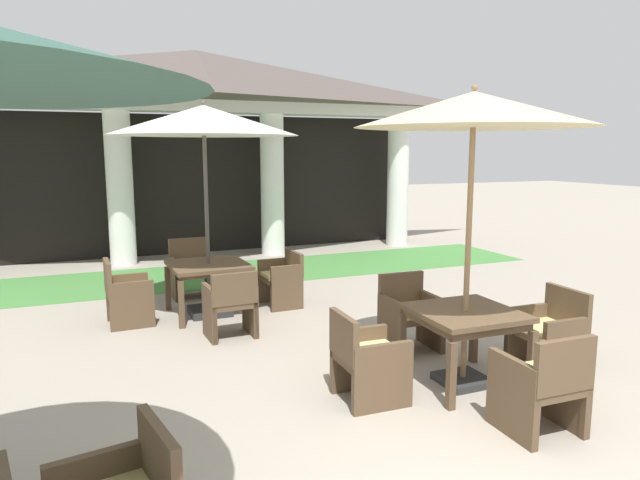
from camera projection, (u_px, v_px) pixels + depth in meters
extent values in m
cylinder|color=white|center=(120.00, 189.00, 11.25)|extent=(0.51, 0.51, 3.05)
cylinder|color=white|center=(272.00, 185.00, 12.45)|extent=(0.51, 0.51, 3.05)
cylinder|color=white|center=(398.00, 182.00, 13.66)|extent=(0.51, 0.51, 3.05)
cube|color=white|center=(197.00, 106.00, 11.59)|extent=(10.29, 0.70, 0.24)
pyramid|color=#514742|center=(196.00, 75.00, 11.50)|extent=(10.69, 2.59, 0.99)
cube|color=black|center=(192.00, 185.00, 12.67)|extent=(10.09, 0.16, 3.05)
cube|color=#47843D|center=(220.00, 274.00, 10.60)|extent=(12.49, 2.21, 0.01)
cube|color=brown|center=(465.00, 312.00, 5.55)|extent=(0.99, 0.99, 0.05)
cube|color=brown|center=(465.00, 319.00, 5.56)|extent=(0.91, 0.91, 0.08)
cube|color=brown|center=(451.00, 376.00, 5.04)|extent=(0.07, 0.07, 0.62)
cube|color=brown|center=(532.00, 363.00, 5.36)|extent=(0.07, 0.07, 0.62)
cube|color=brown|center=(402.00, 344.00, 5.87)|extent=(0.07, 0.07, 0.62)
cube|color=brown|center=(474.00, 334.00, 6.19)|extent=(0.07, 0.07, 0.62)
cube|color=#2D2D2D|center=(463.00, 380.00, 5.66)|extent=(0.46, 0.46, 0.07)
cylinder|color=olive|center=(468.00, 253.00, 5.46)|extent=(0.05, 0.05, 2.63)
cone|color=beige|center=(474.00, 109.00, 5.24)|extent=(2.23, 2.23, 0.33)
sphere|color=olive|center=(475.00, 88.00, 5.21)|extent=(0.06, 0.06, 0.06)
cube|color=brown|center=(411.00, 316.00, 6.54)|extent=(0.59, 0.56, 0.07)
cube|color=#E0CC7F|center=(411.00, 311.00, 6.54)|extent=(0.54, 0.52, 0.05)
cube|color=brown|center=(401.00, 290.00, 6.74)|extent=(0.58, 0.07, 0.42)
cube|color=brown|center=(431.00, 321.00, 6.65)|extent=(0.07, 0.55, 0.64)
cube|color=brown|center=(390.00, 326.00, 6.46)|extent=(0.07, 0.55, 0.64)
cube|color=brown|center=(442.00, 338.00, 6.45)|extent=(0.06, 0.06, 0.37)
cube|color=brown|center=(401.00, 344.00, 6.26)|extent=(0.06, 0.06, 0.37)
cube|color=brown|center=(419.00, 326.00, 6.90)|extent=(0.06, 0.06, 0.37)
cube|color=brown|center=(381.00, 331.00, 6.71)|extent=(0.06, 0.06, 0.37)
cube|color=brown|center=(370.00, 358.00, 5.23)|extent=(0.59, 0.56, 0.07)
cube|color=#E0CC7F|center=(370.00, 352.00, 5.23)|extent=(0.55, 0.51, 0.05)
cube|color=brown|center=(344.00, 337.00, 5.10)|extent=(0.07, 0.54, 0.41)
cube|color=brown|center=(359.00, 358.00, 5.48)|extent=(0.58, 0.08, 0.62)
cube|color=brown|center=(383.00, 378.00, 5.02)|extent=(0.58, 0.08, 0.62)
cube|color=brown|center=(383.00, 368.00, 5.59)|extent=(0.06, 0.06, 0.36)
cube|color=brown|center=(408.00, 387.00, 5.14)|extent=(0.06, 0.06, 0.36)
cube|color=brown|center=(334.00, 375.00, 5.40)|extent=(0.06, 0.06, 0.36)
cube|color=brown|center=(355.00, 395.00, 4.95)|extent=(0.06, 0.06, 0.36)
cube|color=brown|center=(539.00, 384.00, 4.65)|extent=(0.58, 0.58, 0.07)
cube|color=#E0CC7F|center=(539.00, 377.00, 4.65)|extent=(0.53, 0.53, 0.05)
cube|color=brown|center=(565.00, 366.00, 4.37)|extent=(0.57, 0.07, 0.43)
cube|color=brown|center=(512.00, 397.00, 4.57)|extent=(0.07, 0.57, 0.66)
cube|color=brown|center=(563.00, 388.00, 4.76)|extent=(0.07, 0.57, 0.66)
cube|color=brown|center=(492.00, 401.00, 4.83)|extent=(0.06, 0.06, 0.37)
cube|color=brown|center=(539.00, 392.00, 5.02)|extent=(0.06, 0.06, 0.37)
cube|color=brown|center=(534.00, 428.00, 4.36)|extent=(0.06, 0.06, 0.37)
cube|color=brown|center=(585.00, 417.00, 4.55)|extent=(0.06, 0.06, 0.37)
cube|color=brown|center=(546.00, 333.00, 5.97)|extent=(0.59, 0.62, 0.07)
cube|color=#E0CC7F|center=(547.00, 328.00, 5.96)|extent=(0.54, 0.57, 0.05)
cube|color=brown|center=(567.00, 308.00, 6.02)|extent=(0.08, 0.60, 0.43)
cube|color=brown|center=(566.00, 349.00, 5.72)|extent=(0.57, 0.07, 0.62)
cube|color=brown|center=(527.00, 333.00, 6.24)|extent=(0.57, 0.07, 0.62)
cube|color=brown|center=(544.00, 365.00, 5.66)|extent=(0.06, 0.06, 0.36)
cube|color=brown|center=(508.00, 347.00, 6.16)|extent=(0.06, 0.06, 0.36)
cube|color=brown|center=(584.00, 358.00, 5.84)|extent=(0.06, 0.06, 0.36)
cube|color=brown|center=(545.00, 342.00, 6.34)|extent=(0.06, 0.06, 0.36)
cube|color=brown|center=(159.00, 461.00, 3.07)|extent=(0.17, 0.60, 0.41)
cube|color=brown|center=(208.00, 265.00, 7.93)|extent=(1.08, 1.08, 0.05)
cube|color=brown|center=(208.00, 269.00, 7.94)|extent=(0.99, 0.99, 0.05)
cube|color=brown|center=(181.00, 305.00, 7.35)|extent=(0.07, 0.07, 0.63)
cube|color=brown|center=(253.00, 297.00, 7.76)|extent=(0.07, 0.07, 0.63)
cube|color=brown|center=(168.00, 288.00, 8.22)|extent=(0.07, 0.07, 0.63)
cube|color=brown|center=(233.00, 282.00, 8.62)|extent=(0.07, 0.07, 0.63)
cube|color=#2D2D2D|center=(210.00, 311.00, 8.03)|extent=(0.56, 0.56, 0.09)
cylinder|color=#4C4742|center=(207.00, 221.00, 7.83)|extent=(0.05, 0.05, 2.65)
cone|color=white|center=(204.00, 120.00, 7.62)|extent=(2.56, 2.56, 0.40)
sphere|color=#4C4742|center=(203.00, 103.00, 7.58)|extent=(0.06, 0.06, 0.06)
cube|color=brown|center=(230.00, 303.00, 7.02)|extent=(0.58, 0.51, 0.07)
cube|color=#E0CC7F|center=(230.00, 298.00, 7.01)|extent=(0.54, 0.47, 0.05)
cube|color=brown|center=(235.00, 289.00, 6.78)|extent=(0.57, 0.08, 0.39)
cube|color=brown|center=(209.00, 313.00, 6.92)|extent=(0.08, 0.49, 0.66)
cube|color=brown|center=(250.00, 308.00, 7.14)|extent=(0.08, 0.49, 0.66)
cube|color=brown|center=(206.00, 319.00, 7.14)|extent=(0.06, 0.06, 0.39)
cube|color=brown|center=(245.00, 314.00, 7.35)|extent=(0.06, 0.06, 0.39)
cube|color=brown|center=(215.00, 329.00, 6.75)|extent=(0.06, 0.06, 0.39)
cube|color=brown|center=(255.00, 323.00, 6.96)|extent=(0.06, 0.06, 0.39)
cube|color=brown|center=(192.00, 271.00, 8.93)|extent=(0.64, 0.56, 0.07)
cube|color=#E0CC7F|center=(192.00, 268.00, 8.92)|extent=(0.59, 0.52, 0.05)
cube|color=brown|center=(188.00, 252.00, 9.11)|extent=(0.62, 0.08, 0.46)
cube|color=brown|center=(211.00, 275.00, 9.06)|extent=(0.08, 0.54, 0.63)
cube|color=brown|center=(174.00, 279.00, 8.83)|extent=(0.08, 0.54, 0.63)
cube|color=brown|center=(214.00, 287.00, 8.86)|extent=(0.06, 0.06, 0.37)
cube|color=brown|center=(178.00, 290.00, 8.63)|extent=(0.06, 0.06, 0.37)
cube|color=brown|center=(207.00, 280.00, 9.30)|extent=(0.06, 0.06, 0.37)
cube|color=brown|center=(172.00, 284.00, 9.07)|extent=(0.06, 0.06, 0.37)
cube|color=brown|center=(280.00, 279.00, 8.42)|extent=(0.51, 0.62, 0.07)
cube|color=#E0CC7F|center=(280.00, 275.00, 8.41)|extent=(0.47, 0.57, 0.05)
cube|color=brown|center=(294.00, 263.00, 8.48)|extent=(0.08, 0.60, 0.37)
cube|color=brown|center=(287.00, 288.00, 8.18)|extent=(0.49, 0.08, 0.66)
cube|color=brown|center=(274.00, 280.00, 8.68)|extent=(0.49, 0.08, 0.66)
cube|color=brown|center=(273.00, 299.00, 8.12)|extent=(0.06, 0.06, 0.37)
cube|color=brown|center=(260.00, 291.00, 8.61)|extent=(0.06, 0.06, 0.37)
cube|color=brown|center=(301.00, 296.00, 8.30)|extent=(0.06, 0.06, 0.37)
cube|color=brown|center=(287.00, 288.00, 8.79)|extent=(0.06, 0.06, 0.37)
cube|color=brown|center=(130.00, 295.00, 7.54)|extent=(0.58, 0.57, 0.07)
cube|color=#E0CC7F|center=(129.00, 291.00, 7.53)|extent=(0.53, 0.53, 0.05)
cube|color=brown|center=(108.00, 278.00, 7.39)|extent=(0.08, 0.56, 0.45)
cube|color=brown|center=(128.00, 296.00, 7.78)|extent=(0.56, 0.08, 0.63)
cube|color=brown|center=(132.00, 306.00, 7.32)|extent=(0.56, 0.08, 0.63)
cube|color=brown|center=(147.00, 304.00, 7.90)|extent=(0.06, 0.06, 0.35)
cube|color=brown|center=(153.00, 313.00, 7.45)|extent=(0.06, 0.06, 0.35)
cube|color=brown|center=(109.00, 308.00, 7.69)|extent=(0.06, 0.06, 0.35)
cube|color=brown|center=(112.00, 318.00, 7.24)|extent=(0.06, 0.06, 0.35)
ellipsoid|color=brown|center=(288.00, 276.00, 9.70)|extent=(0.35, 0.35, 0.33)
sphere|color=brown|center=(288.00, 264.00, 9.67)|extent=(0.08, 0.08, 0.08)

